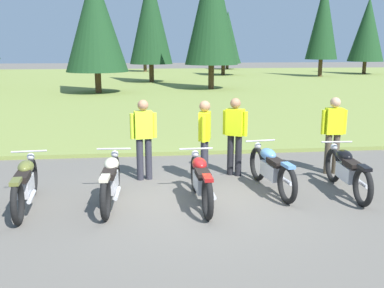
{
  "coord_description": "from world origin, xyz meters",
  "views": [
    {
      "loc": [
        -0.9,
        -7.42,
        2.71
      ],
      "look_at": [
        0.0,
        0.6,
        0.9
      ],
      "focal_mm": 40.61,
      "sensor_mm": 36.0,
      "label": 1
    }
  ],
  "objects_px": {
    "motorcycle_cream": "(111,180)",
    "rider_near_row_end": "(205,136)",
    "motorcycle_black": "(347,170)",
    "motorcycle_red": "(201,180)",
    "motorcycle_sky_blue": "(271,169)",
    "rider_with_back_turned": "(333,131)",
    "motorcycle_olive": "(25,183)",
    "rider_checking_bike": "(144,135)",
    "rider_in_hivis_vest": "(235,132)"
  },
  "relations": [
    {
      "from": "rider_in_hivis_vest",
      "to": "motorcycle_black",
      "type": "bearing_deg",
      "value": -36.47
    },
    {
      "from": "motorcycle_black",
      "to": "rider_in_hivis_vest",
      "type": "xyz_separation_m",
      "value": [
        -1.87,
        1.38,
        0.51
      ]
    },
    {
      "from": "motorcycle_cream",
      "to": "motorcycle_red",
      "type": "distance_m",
      "value": 1.57
    },
    {
      "from": "motorcycle_olive",
      "to": "rider_near_row_end",
      "type": "bearing_deg",
      "value": 19.34
    },
    {
      "from": "motorcycle_olive",
      "to": "rider_in_hivis_vest",
      "type": "height_order",
      "value": "rider_in_hivis_vest"
    },
    {
      "from": "motorcycle_red",
      "to": "motorcycle_black",
      "type": "xyz_separation_m",
      "value": [
        2.81,
        0.28,
        0.0
      ]
    },
    {
      "from": "motorcycle_cream",
      "to": "motorcycle_red",
      "type": "height_order",
      "value": "same"
    },
    {
      "from": "rider_with_back_turned",
      "to": "motorcycle_red",
      "type": "bearing_deg",
      "value": -153.23
    },
    {
      "from": "rider_checking_bike",
      "to": "rider_with_back_turned",
      "type": "xyz_separation_m",
      "value": [
        4.06,
        -0.01,
        0.0
      ]
    },
    {
      "from": "rider_checking_bike",
      "to": "rider_with_back_turned",
      "type": "height_order",
      "value": "same"
    },
    {
      "from": "motorcycle_red",
      "to": "rider_checking_bike",
      "type": "distance_m",
      "value": 1.91
    },
    {
      "from": "motorcycle_cream",
      "to": "rider_near_row_end",
      "type": "relative_size",
      "value": 1.26
    },
    {
      "from": "motorcycle_cream",
      "to": "rider_near_row_end",
      "type": "bearing_deg",
      "value": 31.53
    },
    {
      "from": "motorcycle_cream",
      "to": "rider_in_hivis_vest",
      "type": "distance_m",
      "value": 2.96
    },
    {
      "from": "motorcycle_olive",
      "to": "motorcycle_black",
      "type": "height_order",
      "value": "same"
    },
    {
      "from": "motorcycle_olive",
      "to": "rider_with_back_turned",
      "type": "distance_m",
      "value": 6.26
    },
    {
      "from": "rider_checking_bike",
      "to": "rider_in_hivis_vest",
      "type": "relative_size",
      "value": 1.0
    },
    {
      "from": "motorcycle_sky_blue",
      "to": "rider_in_hivis_vest",
      "type": "height_order",
      "value": "rider_in_hivis_vest"
    },
    {
      "from": "motorcycle_cream",
      "to": "rider_in_hivis_vest",
      "type": "relative_size",
      "value": 1.26
    },
    {
      "from": "motorcycle_olive",
      "to": "rider_near_row_end",
      "type": "relative_size",
      "value": 1.26
    },
    {
      "from": "motorcycle_olive",
      "to": "rider_in_hivis_vest",
      "type": "relative_size",
      "value": 1.26
    },
    {
      "from": "motorcycle_olive",
      "to": "motorcycle_black",
      "type": "xyz_separation_m",
      "value": [
        5.81,
        0.15,
        0.0
      ]
    },
    {
      "from": "motorcycle_olive",
      "to": "motorcycle_black",
      "type": "relative_size",
      "value": 1.0
    },
    {
      "from": "rider_in_hivis_vest",
      "to": "rider_near_row_end",
      "type": "xyz_separation_m",
      "value": [
        -0.7,
        -0.39,
        0.0
      ]
    },
    {
      "from": "motorcycle_black",
      "to": "rider_with_back_turned",
      "type": "xyz_separation_m",
      "value": [
        0.27,
        1.28,
        0.51
      ]
    },
    {
      "from": "rider_checking_bike",
      "to": "rider_near_row_end",
      "type": "height_order",
      "value": "same"
    },
    {
      "from": "rider_checking_bike",
      "to": "rider_in_hivis_vest",
      "type": "bearing_deg",
      "value": 2.9
    },
    {
      "from": "motorcycle_sky_blue",
      "to": "motorcycle_red",
      "type": "bearing_deg",
      "value": -158.64
    },
    {
      "from": "motorcycle_black",
      "to": "motorcycle_sky_blue",
      "type": "bearing_deg",
      "value": 168.47
    },
    {
      "from": "motorcycle_sky_blue",
      "to": "motorcycle_cream",
      "type": "bearing_deg",
      "value": -172.44
    },
    {
      "from": "motorcycle_olive",
      "to": "motorcycle_sky_blue",
      "type": "bearing_deg",
      "value": 5.51
    },
    {
      "from": "motorcycle_red",
      "to": "rider_with_back_turned",
      "type": "relative_size",
      "value": 1.26
    },
    {
      "from": "motorcycle_red",
      "to": "rider_near_row_end",
      "type": "height_order",
      "value": "rider_near_row_end"
    },
    {
      "from": "rider_with_back_turned",
      "to": "rider_checking_bike",
      "type": "bearing_deg",
      "value": 179.89
    },
    {
      "from": "rider_checking_bike",
      "to": "rider_near_row_end",
      "type": "xyz_separation_m",
      "value": [
        1.22,
        -0.29,
        0.0
      ]
    },
    {
      "from": "rider_checking_bike",
      "to": "motorcycle_sky_blue",
      "type": "bearing_deg",
      "value": -22.57
    },
    {
      "from": "rider_in_hivis_vest",
      "to": "motorcycle_cream",
      "type": "bearing_deg",
      "value": -149.19
    },
    {
      "from": "rider_near_row_end",
      "to": "motorcycle_sky_blue",
      "type": "bearing_deg",
      "value": -30.88
    },
    {
      "from": "rider_with_back_turned",
      "to": "motorcycle_olive",
      "type": "bearing_deg",
      "value": -166.84
    },
    {
      "from": "motorcycle_black",
      "to": "rider_near_row_end",
      "type": "xyz_separation_m",
      "value": [
        -2.57,
        0.99,
        0.51
      ]
    },
    {
      "from": "motorcycle_cream",
      "to": "motorcycle_black",
      "type": "xyz_separation_m",
      "value": [
        4.37,
        0.12,
        0.0
      ]
    },
    {
      "from": "motorcycle_red",
      "to": "rider_near_row_end",
      "type": "xyz_separation_m",
      "value": [
        0.24,
        1.27,
        0.51
      ]
    },
    {
      "from": "motorcycle_red",
      "to": "motorcycle_black",
      "type": "relative_size",
      "value": 1.0
    },
    {
      "from": "rider_in_hivis_vest",
      "to": "motorcycle_red",
      "type": "bearing_deg",
      "value": -119.69
    },
    {
      "from": "motorcycle_red",
      "to": "motorcycle_black",
      "type": "distance_m",
      "value": 2.83
    },
    {
      "from": "motorcycle_cream",
      "to": "rider_with_back_turned",
      "type": "relative_size",
      "value": 1.26
    },
    {
      "from": "motorcycle_cream",
      "to": "rider_checking_bike",
      "type": "distance_m",
      "value": 1.6
    },
    {
      "from": "motorcycle_sky_blue",
      "to": "rider_in_hivis_vest",
      "type": "relative_size",
      "value": 1.26
    },
    {
      "from": "motorcycle_sky_blue",
      "to": "motorcycle_black",
      "type": "xyz_separation_m",
      "value": [
        1.38,
        -0.28,
        0.0
      ]
    },
    {
      "from": "rider_with_back_turned",
      "to": "rider_near_row_end",
      "type": "bearing_deg",
      "value": -174.3
    }
  ]
}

